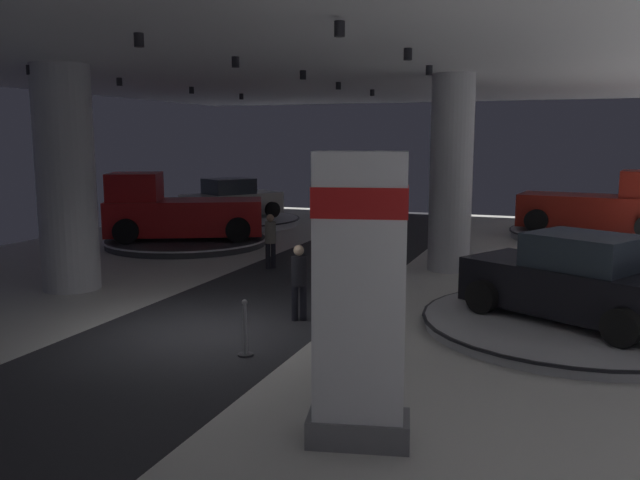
% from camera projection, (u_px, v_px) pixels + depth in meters
% --- Properties ---
extents(ground, '(24.00, 44.00, 0.06)m').
position_uv_depth(ground, '(202.00, 333.00, 12.80)').
color(ground, silver).
extents(ceiling_with_spotlights, '(24.00, 44.00, 0.39)m').
position_uv_depth(ceiling_with_spotlights, '(194.00, 38.00, 11.94)').
color(ceiling_with_spotlights, silver).
extents(column_right, '(1.19, 1.19, 5.50)m').
position_uv_depth(column_right, '(451.00, 174.00, 18.41)').
color(column_right, silver).
rests_on(column_right, ground).
extents(column_left, '(1.40, 1.40, 5.50)m').
position_uv_depth(column_left, '(66.00, 179.00, 16.06)').
color(column_left, silver).
rests_on(column_left, ground).
extents(brand_sign_pylon, '(1.38, 0.91, 3.60)m').
position_uv_depth(brand_sign_pylon, '(360.00, 296.00, 7.89)').
color(brand_sign_pylon, slate).
rests_on(brand_sign_pylon, ground).
extents(display_platform_far_left, '(5.68, 5.68, 0.26)m').
position_uv_depth(display_platform_far_left, '(186.00, 241.00, 23.14)').
color(display_platform_far_left, '#333338').
rests_on(display_platform_far_left, ground).
extents(pickup_truck_far_left, '(5.68, 4.35, 2.30)m').
position_uv_depth(pickup_truck_far_left, '(176.00, 212.00, 22.95)').
color(pickup_truck_far_left, red).
rests_on(pickup_truck_far_left, display_platform_far_left).
extents(display_platform_mid_right, '(5.84, 5.84, 0.22)m').
position_uv_depth(display_platform_mid_right, '(572.00, 324.00, 12.91)').
color(display_platform_mid_right, '#B7B7BC').
rests_on(display_platform_mid_right, ground).
extents(display_car_mid_right, '(4.54, 3.67, 1.71)m').
position_uv_depth(display_car_mid_right, '(576.00, 281.00, 12.75)').
color(display_car_mid_right, black).
rests_on(display_car_mid_right, display_platform_mid_right).
extents(display_platform_deep_right, '(6.02, 6.02, 0.30)m').
position_uv_depth(display_platform_deep_right, '(593.00, 235.00, 24.47)').
color(display_platform_deep_right, '#B7B7BC').
rests_on(display_platform_deep_right, ground).
extents(pickup_truck_deep_right, '(5.54, 3.24, 2.30)m').
position_uv_depth(pickup_truck_deep_right, '(604.00, 207.00, 24.15)').
color(pickup_truck_deep_right, maroon).
rests_on(pickup_truck_deep_right, display_platform_deep_right).
extents(display_platform_deep_left, '(5.85, 5.85, 0.31)m').
position_uv_depth(display_platform_deep_left, '(233.00, 221.00, 28.59)').
color(display_platform_deep_left, silver).
rests_on(display_platform_deep_left, ground).
extents(display_car_deep_left, '(3.75, 4.52, 1.71)m').
position_uv_depth(display_car_deep_left, '(232.00, 200.00, 28.43)').
color(display_car_deep_left, silver).
rests_on(display_car_deep_left, display_platform_deep_left).
extents(visitor_walking_near, '(0.32, 0.32, 1.59)m').
position_uv_depth(visitor_walking_near, '(270.00, 238.00, 18.86)').
color(visitor_walking_near, black).
rests_on(visitor_walking_near, ground).
extents(visitor_walking_far, '(0.32, 0.32, 1.59)m').
position_uv_depth(visitor_walking_far, '(299.00, 278.00, 13.47)').
color(visitor_walking_far, black).
rests_on(visitor_walking_far, ground).
extents(stanchion_a, '(0.28, 0.28, 1.01)m').
position_uv_depth(stanchion_a, '(245.00, 335.00, 11.35)').
color(stanchion_a, '#333338').
rests_on(stanchion_a, ground).
extents(stanchion_b, '(0.28, 0.28, 1.01)m').
position_uv_depth(stanchion_b, '(321.00, 359.00, 10.11)').
color(stanchion_b, '#333338').
rests_on(stanchion_b, ground).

